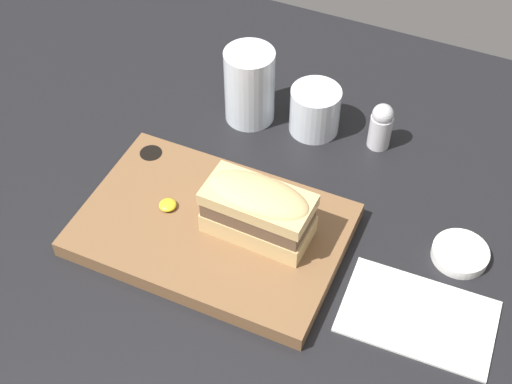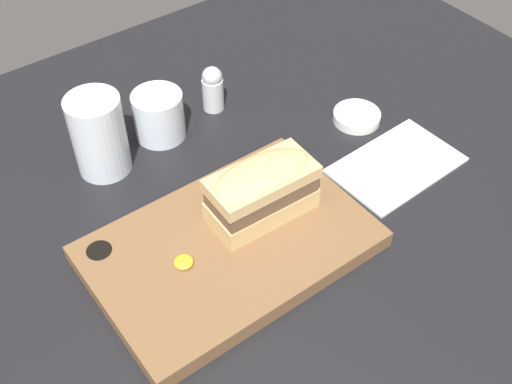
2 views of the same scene
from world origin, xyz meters
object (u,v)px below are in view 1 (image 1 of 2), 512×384
at_px(water_glass, 250,90).
at_px(salt_shaker, 381,125).
at_px(serving_board, 213,229).
at_px(wine_glass, 315,112).
at_px(sandwich, 258,209).
at_px(condiment_dish, 460,254).
at_px(napkin, 418,316).

height_order(water_glass, salt_shaker, water_glass).
relative_size(serving_board, wine_glass, 4.55).
relative_size(sandwich, condiment_dish, 1.91).
height_order(serving_board, salt_shaker, salt_shaker).
xyz_separation_m(wine_glass, condiment_dish, (0.27, -0.16, -0.03)).
distance_m(sandwich, water_glass, 0.26).
xyz_separation_m(serving_board, sandwich, (0.06, 0.01, 0.06)).
relative_size(serving_board, water_glass, 2.87).
bearing_deg(sandwich, salt_shaker, 70.09).
xyz_separation_m(water_glass, wine_glass, (0.10, 0.01, -0.02)).
bearing_deg(condiment_dish, napkin, -102.39).
bearing_deg(napkin, wine_glass, 131.97).
relative_size(water_glass, napkin, 0.64).
bearing_deg(salt_shaker, water_glass, -174.20).
bearing_deg(salt_shaker, serving_board, -119.84).
xyz_separation_m(napkin, salt_shaker, (-0.14, 0.28, 0.04)).
height_order(serving_board, sandwich, sandwich).
bearing_deg(sandwich, serving_board, -167.38).
distance_m(water_glass, condiment_dish, 0.40).
height_order(wine_glass, salt_shaker, salt_shaker).
xyz_separation_m(water_glass, condiment_dish, (0.38, -0.14, -0.05)).
relative_size(serving_board, condiment_dish, 4.69).
height_order(wine_glass, napkin, wine_glass).
bearing_deg(water_glass, condiment_dish, -20.93).
bearing_deg(condiment_dish, sandwich, -161.17).
distance_m(serving_board, napkin, 0.29).
bearing_deg(condiment_dish, salt_shaker, 135.29).
distance_m(serving_board, sandwich, 0.09).
distance_m(wine_glass, salt_shaker, 0.10).
distance_m(wine_glass, condiment_dish, 0.31).
height_order(napkin, condiment_dish, condiment_dish).
bearing_deg(water_glass, salt_shaker, 5.80).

